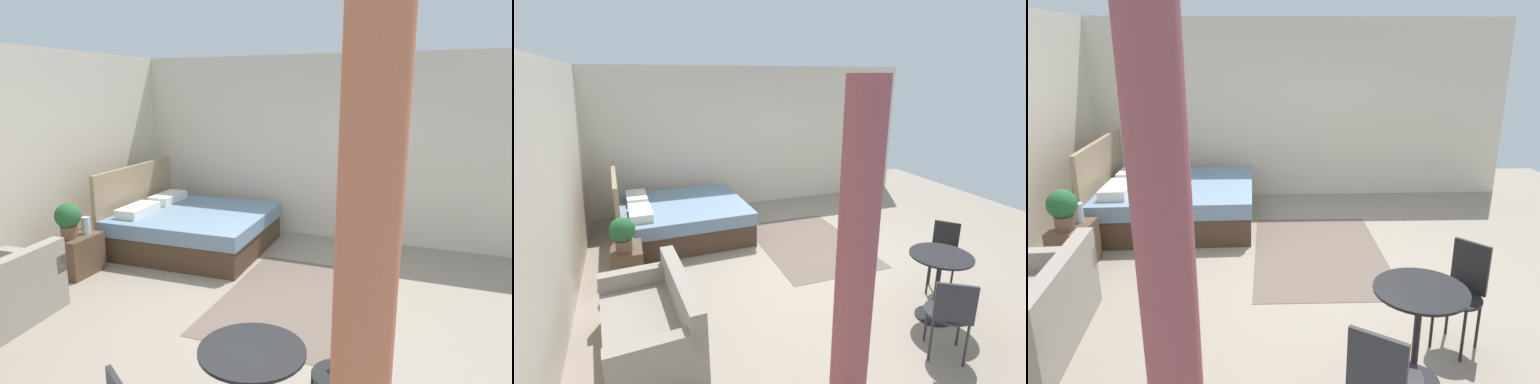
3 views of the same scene
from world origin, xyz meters
The scene contains 13 objects.
ground_plane centered at (0.00, 0.00, -0.01)m, with size 8.61×9.53×0.02m, color gray.
wall_back centered at (0.00, 3.26, 1.38)m, with size 8.61×0.12×2.76m, color beige.
wall_right centered at (2.80, 0.00, 1.38)m, with size 0.12×6.53×2.76m, color beige.
area_rug centered at (0.39, -0.09, 0.00)m, with size 2.27×1.49×0.01m, color #66564C.
bed centered at (1.48, 1.79, 0.30)m, with size 1.95×2.08×1.16m.
couch centered at (-1.34, 2.40, 0.26)m, with size 1.49×0.91×0.74m.
nightstand centered at (0.11, 2.60, 0.24)m, with size 0.54×0.38×0.49m.
potted_plant centered at (0.01, 2.62, 0.74)m, with size 0.31×0.31×0.43m.
vase centered at (0.23, 2.56, 0.59)m, with size 0.11×0.11×0.21m.
balcony_table centered at (-1.85, -0.53, 0.52)m, with size 0.64×0.64×0.75m.
cafe_chair_near_window centered at (-2.41, -0.15, 0.51)m, with size 0.60×0.60×0.84m.
cafe_chair_near_couch centered at (-1.39, -1.04, 0.52)m, with size 0.52×0.52×0.86m.
curtain_right centered at (-2.55, 0.99, 1.29)m, with size 0.29×0.29×2.57m.
Camera 2 is at (-4.71, 2.45, 2.55)m, focal length 27.16 mm.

